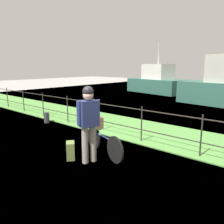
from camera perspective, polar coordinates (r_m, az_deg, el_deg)
The scene contains 11 objects.
ground_plane at distance 5.61m, azimuth -11.15°, elevation -10.48°, with size 60.00×60.00×0.00m, color #9E9993.
grass_strip at distance 7.61m, azimuth 6.30°, elevation -4.30°, with size 27.00×2.40×0.03m, color #569342.
harbor_water at distance 15.89m, azimuth 25.59°, elevation 2.88°, with size 30.00×30.00×0.00m, color #426684.
iron_fence at distance 6.73m, azimuth 1.71°, elevation -1.31°, with size 18.04×0.04×1.01m.
bicycle_main at distance 5.36m, azimuth -2.29°, elevation -7.66°, with size 1.54×0.50×0.60m.
wooden_crate at distance 5.54m, azimuth -4.18°, elevation -2.57°, with size 0.37×0.24×0.27m, color olive.
terrier_dog at distance 5.47m, azimuth -4.09°, elevation -0.48°, with size 0.32×0.21×0.18m.
cyclist_person at distance 4.82m, azimuth -5.95°, elevation -1.48°, with size 0.36×0.52×1.68m.
backpack_on_paving at distance 5.27m, azimuth -10.47°, elevation -9.61°, with size 0.28×0.18×0.40m, color olive.
mooring_bollard at distance 8.77m, azimuth -16.25°, elevation -1.35°, with size 0.20×0.20×0.40m, color #38383D.
moored_boat_mid at distance 18.53m, azimuth 11.47°, elevation 7.41°, with size 5.16×3.29×3.85m.
Camera 1 is at (4.16, -3.14, 2.08)m, focal length 36.05 mm.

